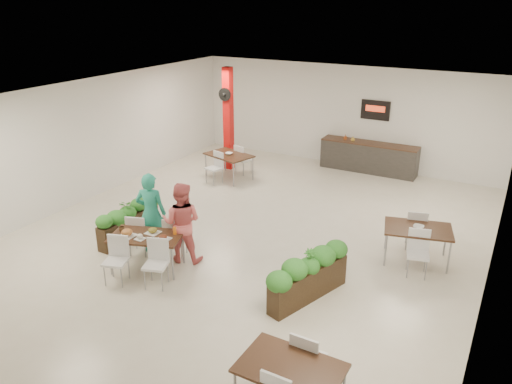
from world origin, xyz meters
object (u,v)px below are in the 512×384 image
(planter_right, at_px, (309,274))
(main_table, at_px, (146,241))
(service_counter, at_px, (369,156))
(diner_woman, at_px, (182,222))
(planter_left, at_px, (128,218))
(side_table_b, at_px, (418,233))
(side_table_c, at_px, (290,374))
(side_table_a, at_px, (229,158))
(red_column, at_px, (228,118))
(diner_man, at_px, (151,213))

(planter_right, bearing_deg, main_table, -169.79)
(service_counter, distance_m, diner_woman, 7.62)
(diner_woman, height_order, planter_left, diner_woman)
(service_counter, bearing_deg, planter_right, -80.93)
(side_table_b, relative_size, side_table_c, 1.03)
(service_counter, xyz_separation_m, side_table_a, (-3.50, -2.66, 0.15))
(diner_woman, relative_size, planter_right, 0.93)
(planter_left, height_order, side_table_b, planter_left)
(red_column, relative_size, service_counter, 1.07)
(main_table, relative_size, side_table_a, 1.15)
(planter_left, distance_m, side_table_c, 6.13)
(main_table, relative_size, side_table_b, 1.15)
(side_table_b, bearing_deg, planter_left, -174.88)
(side_table_c, bearing_deg, planter_left, 152.50)
(diner_woman, height_order, side_table_b, diner_woman)
(planter_right, bearing_deg, side_table_b, 59.57)
(service_counter, height_order, main_table, service_counter)
(side_table_c, bearing_deg, planter_right, 108.87)
(diner_woman, bearing_deg, side_table_a, -88.21)
(planter_left, bearing_deg, red_column, 96.89)
(planter_left, bearing_deg, side_table_c, -28.13)
(planter_right, bearing_deg, diner_man, 178.93)
(diner_woman, distance_m, planter_left, 1.74)
(diner_man, height_order, planter_right, diner_man)
(main_table, bearing_deg, side_table_c, -26.03)
(main_table, height_order, side_table_c, same)
(diner_woman, relative_size, planter_left, 0.95)
(service_counter, height_order, planter_right, service_counter)
(main_table, relative_size, diner_woman, 1.13)
(planter_left, bearing_deg, side_table_a, 91.86)
(diner_woman, relative_size, side_table_a, 1.03)
(service_counter, relative_size, diner_woman, 1.75)
(red_column, height_order, side_table_a, red_column)
(side_table_a, relative_size, side_table_b, 1.00)
(side_table_a, relative_size, side_table_c, 1.03)
(planter_right, distance_m, side_table_b, 2.76)
(main_table, bearing_deg, red_column, 107.18)
(diner_woman, bearing_deg, service_counter, -121.89)
(side_table_a, bearing_deg, diner_woman, -53.00)
(red_column, xyz_separation_m, side_table_a, (0.50, -0.79, -1.00))
(side_table_a, height_order, side_table_c, same)
(diner_man, height_order, side_table_b, diner_man)
(diner_man, xyz_separation_m, diner_woman, (0.80, 0.00, -0.04))
(side_table_c, bearing_deg, main_table, 154.60)
(red_column, bearing_deg, side_table_c, -53.69)
(red_column, relative_size, main_table, 1.66)
(diner_woman, bearing_deg, planter_left, -26.56)
(side_table_b, bearing_deg, side_table_a, 143.75)
(side_table_b, bearing_deg, diner_man, -169.74)
(planter_left, bearing_deg, side_table_b, 19.39)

